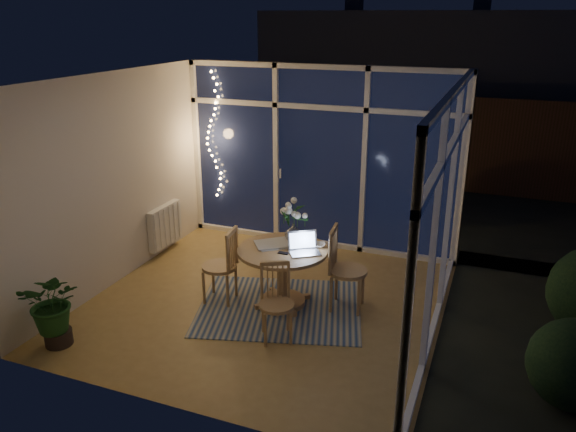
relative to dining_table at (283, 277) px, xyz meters
The scene contains 25 objects.
floor 0.41m from the dining_table, 163.64° to the right, with size 4.00×4.00×0.00m, color olive.
ceiling 2.26m from the dining_table, 163.64° to the right, with size 4.00×4.00×0.00m, color white.
wall_back 2.17m from the dining_table, 95.88° to the left, with size 4.00×0.04×2.60m, color silver.
wall_front 2.27m from the dining_table, 95.54° to the right, with size 4.00×0.04×2.60m, color silver.
wall_left 2.40m from the dining_table, behind, with size 0.04×4.00×2.60m, color silver.
wall_right 2.03m from the dining_table, ahead, with size 0.04×4.00×2.60m, color silver.
window_wall_back 2.13m from the dining_table, 96.00° to the left, with size 4.00×0.10×2.60m, color white.
window_wall_right 2.00m from the dining_table, ahead, with size 0.10×4.00×2.60m, color white.
radiator 2.30m from the dining_table, 158.54° to the left, with size 0.10×0.70×0.58m, color silver.
fairy_lights 2.85m from the dining_table, 135.44° to the left, with size 0.24×0.10×1.85m, color #FFBD66, non-canonical shape.
garden_patio 4.97m from the dining_table, 86.52° to the left, with size 12.00×6.00×0.10m, color black.
garden_fence 5.47m from the dining_table, 92.10° to the left, with size 11.00×0.08×1.80m, color #3C2915.
neighbour_roof 8.64m from the dining_table, 89.32° to the left, with size 7.00×3.00×2.20m, color #373A42.
garden_shrubs 3.49m from the dining_table, 106.66° to the left, with size 0.90×0.90×0.90m, color black.
rug 0.36m from the dining_table, 90.00° to the right, with size 1.86×1.49×0.01m, color #B7B295.
dining_table is the anchor object (origin of this frame).
chair_left 0.76m from the dining_table, 165.89° to the right, with size 0.43×0.43×0.93m, color #9B7B46.
chair_right 0.76m from the dining_table, 14.28° to the left, with size 0.46×0.46×1.00m, color #9B7B46.
chair_front 0.75m from the dining_table, 72.89° to the right, with size 0.39×0.39×0.84m, color #9B7B46.
laptop 0.55m from the dining_table, ahead, with size 0.33×0.28×0.24m, color #BBBBC0, non-canonical shape.
flower_vase 0.54m from the dining_table, 84.40° to the left, with size 0.20×0.20×0.21m, color silver.
bowl 0.56m from the dining_table, 30.14° to the left, with size 0.15×0.15×0.04m, color silver.
newspapers 0.40m from the dining_table, 150.18° to the left, with size 0.39×0.30×0.02m, color silver.
phone 0.38m from the dining_table, 64.39° to the right, with size 0.12×0.06×0.01m, color black.
potted_plant 2.46m from the dining_table, 138.45° to the right, with size 0.54×0.47×0.76m, color #184419.
Camera 1 is at (2.40, -5.39, 3.23)m, focal length 35.00 mm.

